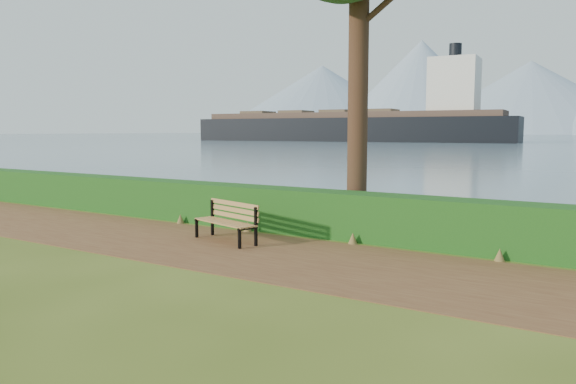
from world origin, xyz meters
The scene contains 5 objects.
ground centered at (0.00, 0.00, 0.00)m, with size 140.00×140.00×0.00m, color #445819.
path centered at (0.00, 0.30, 0.01)m, with size 40.00×3.40×0.01m, color brown.
hedge centered at (0.00, 2.60, 0.50)m, with size 32.00×0.85×1.00m, color #184A15.
bench centered at (-0.74, 0.90, 0.48)m, with size 1.74×0.93×0.84m.
cargo_ship centered at (-44.55, 99.58, 3.10)m, with size 69.13×16.78×20.78m.
Camera 1 is at (6.59, -8.28, 2.34)m, focal length 35.00 mm.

